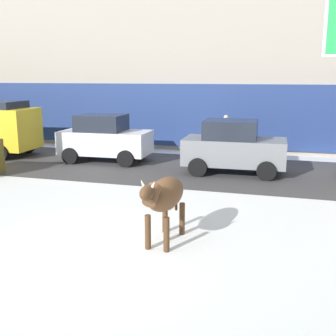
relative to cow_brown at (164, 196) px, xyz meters
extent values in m
plane|color=white|center=(-1.05, -1.18, -0.99)|extent=(120.00, 120.00, 0.00)
cube|color=#423F3F|center=(-1.05, 6.90, -0.99)|extent=(60.00, 5.60, 0.01)
cube|color=#A39989|center=(-1.05, 13.78, 5.51)|extent=(44.00, 6.00, 13.00)
cube|color=navy|center=(-1.05, 10.73, 0.61)|extent=(43.12, 0.10, 2.80)
ellipsoid|color=brown|center=(0.00, 0.07, 0.03)|extent=(0.69, 1.44, 0.64)
cylinder|color=#472D19|center=(0.17, -0.43, -0.64)|extent=(0.12, 0.12, 0.70)
cylinder|color=#472D19|center=(-0.22, -0.41, -0.64)|extent=(0.12, 0.12, 0.70)
cylinder|color=#472D19|center=(0.23, 0.55, -0.64)|extent=(0.12, 0.12, 0.70)
cylinder|color=#472D19|center=(-0.16, 0.57, -0.64)|extent=(0.12, 0.12, 0.70)
cylinder|color=brown|center=(-0.04, -0.68, 0.21)|extent=(0.29, 0.49, 0.44)
ellipsoid|color=#472D19|center=(-0.06, -0.90, 0.31)|extent=(0.27, 0.45, 0.28)
cone|color=beige|center=(0.05, -0.86, 0.47)|extent=(0.12, 0.07, 0.15)
cone|color=beige|center=(-0.16, -0.85, 0.47)|extent=(0.12, 0.07, 0.15)
cylinder|color=#472D19|center=(0.05, 0.73, -0.22)|extent=(0.06, 0.06, 0.60)
ellipsoid|color=beige|center=(0.02, 0.25, -0.27)|extent=(0.26, 0.29, 0.20)
cylinder|color=black|center=(-8.83, 8.28, -0.67)|extent=(0.65, 0.24, 0.64)
cylinder|color=black|center=(-8.77, 6.38, -0.67)|extent=(0.65, 0.24, 0.64)
cube|color=white|center=(-4.65, 7.43, -0.22)|extent=(3.55, 1.81, 0.90)
cube|color=#1E232D|center=(-4.80, 7.42, 0.55)|extent=(1.85, 1.55, 0.64)
cylinder|color=black|center=(-3.54, 8.32, -0.67)|extent=(0.65, 0.24, 0.64)
cylinder|color=black|center=(-3.49, 6.62, -0.67)|extent=(0.65, 0.24, 0.64)
cylinder|color=black|center=(-5.82, 8.24, -0.67)|extent=(0.65, 0.24, 0.64)
cylinder|color=black|center=(-5.76, 6.54, -0.67)|extent=(0.65, 0.24, 0.64)
cube|color=slate|center=(0.53, 6.75, -0.22)|extent=(3.55, 1.81, 0.90)
cube|color=#1E232D|center=(0.38, 6.75, 0.55)|extent=(1.85, 1.55, 0.64)
cylinder|color=black|center=(1.64, 7.64, -0.67)|extent=(0.65, 0.24, 0.64)
cylinder|color=black|center=(1.70, 5.94, -0.67)|extent=(0.65, 0.24, 0.64)
cylinder|color=black|center=(-0.63, 7.57, -0.67)|extent=(0.65, 0.24, 0.64)
cylinder|color=black|center=(-0.57, 5.87, -0.67)|extent=(0.65, 0.24, 0.64)
cylinder|color=#282833|center=(-0.27, 10.05, -0.55)|extent=(0.24, 0.24, 0.88)
cube|color=#386B42|center=(-0.27, 10.05, 0.21)|extent=(0.36, 0.22, 0.64)
sphere|color=beige|center=(-0.27, 10.05, 0.64)|extent=(0.20, 0.20, 0.20)
camera|label=1|loc=(2.33, -7.81, 2.37)|focal=45.06mm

